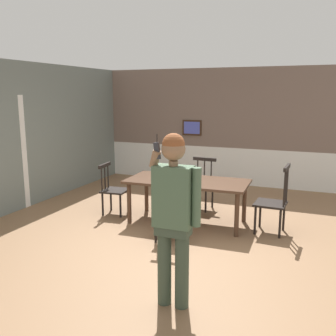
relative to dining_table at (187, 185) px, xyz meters
name	(u,v)px	position (x,y,z in m)	size (l,w,h in m)	color
ground_plane	(168,238)	(-0.03, -0.77, -0.65)	(8.34, 8.34, 0.00)	#846042
room_back_partition	(229,129)	(-0.03, 3.03, 0.65)	(6.27, 0.17, 2.71)	#756056
room_left_partition	(1,139)	(-3.16, -0.76, 0.70)	(0.13, 7.58, 2.71)	slate
dining_table	(187,185)	(0.00, 0.00, 0.00)	(2.01, 0.99, 0.73)	#4C3323
chair_near_window	(273,202)	(1.38, 0.04, -0.15)	(0.48, 0.48, 1.08)	black
chair_by_doorway	(113,189)	(-1.38, -0.05, -0.20)	(0.46, 0.46, 0.90)	black
chair_at_table_head	(170,210)	(0.03, -0.84, -0.18)	(0.48, 0.48, 0.93)	black
chair_opposite_corner	(201,184)	(-0.03, 0.85, -0.18)	(0.48, 0.48, 0.94)	black
person_figure	(174,209)	(0.71, -2.43, 0.37)	(0.54, 0.23, 1.76)	#3A493A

